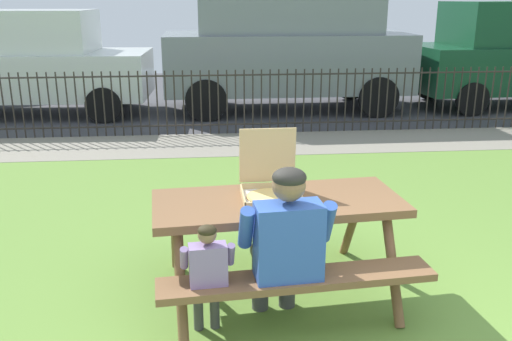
{
  "coord_description": "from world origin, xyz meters",
  "views": [
    {
      "loc": [
        -1.08,
        -2.27,
        2.18
      ],
      "look_at": [
        -0.65,
        2.26,
        0.75
      ],
      "focal_mm": 39.07,
      "sensor_mm": 36.0,
      "label": 1
    }
  ],
  "objects": [
    {
      "name": "ground",
      "position": [
        0.0,
        1.36,
        -0.01
      ],
      "size": [
        28.0,
        10.73,
        0.02
      ],
      "primitive_type": "cube",
      "color": "olive"
    },
    {
      "name": "pizza_box_open",
      "position": [
        -0.61,
        1.56,
        0.86
      ],
      "size": [
        0.43,
        0.46,
        0.48
      ],
      "color": "tan",
      "rests_on": "picnic_table_foreground"
    },
    {
      "name": "street_asphalt",
      "position": [
        0.0,
        10.61,
        -0.01
      ],
      "size": [
        28.0,
        7.77,
        0.01
      ],
      "primitive_type": "cube",
      "color": "#424247"
    },
    {
      "name": "picnic_table_foreground",
      "position": [
        -0.56,
        1.49,
        0.6
      ],
      "size": [
        1.92,
        1.63,
        0.79
      ],
      "color": "brown",
      "rests_on": "ground"
    },
    {
      "name": "cobblestone_walkway",
      "position": [
        0.0,
        6.03,
        -0.0
      ],
      "size": [
        28.0,
        1.4,
        0.01
      ],
      "primitive_type": "cube",
      "color": "gray"
    },
    {
      "name": "child_at_table",
      "position": [
        -1.09,
        0.91,
        0.52
      ],
      "size": [
        0.35,
        0.34,
        0.86
      ],
      "color": "#464646",
      "rests_on": "ground"
    },
    {
      "name": "parked_car_center",
      "position": [
        0.56,
        8.71,
        1.31
      ],
      "size": [
        4.71,
        2.09,
        2.46
      ],
      "color": "gray",
      "rests_on": "ground"
    },
    {
      "name": "parked_car_left",
      "position": [
        -4.35,
        8.71,
        1.01
      ],
      "size": [
        4.47,
        2.06,
        1.94
      ],
      "color": "silver",
      "rests_on": "ground"
    },
    {
      "name": "adult_at_table",
      "position": [
        -0.58,
        0.98,
        0.66
      ],
      "size": [
        0.63,
        0.61,
        1.19
      ],
      "color": "#444444",
      "rests_on": "ground"
    },
    {
      "name": "iron_fence_streetside",
      "position": [
        -0.0,
        6.73,
        0.53
      ],
      "size": [
        18.74,
        0.03,
        1.05
      ],
      "color": "#2D2823",
      "rests_on": "ground"
    }
  ]
}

